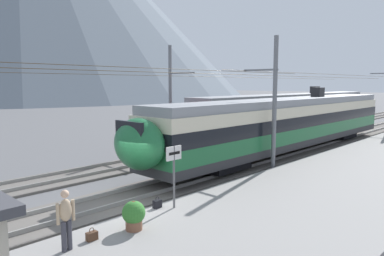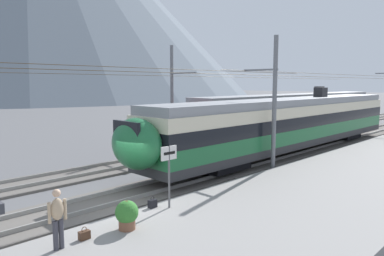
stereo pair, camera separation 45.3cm
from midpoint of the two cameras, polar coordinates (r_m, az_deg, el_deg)
ground_plane at (r=14.52m, az=-12.01°, el=-12.70°), size 400.00×400.00×0.00m
platform_slab at (r=11.07m, az=3.07°, el=-18.02°), size 120.00×7.35×0.36m
track_near at (r=15.32m, az=-14.25°, el=-11.43°), size 120.00×3.00×0.28m
track_far at (r=19.56m, az=-22.12°, el=-7.69°), size 120.00×3.00×0.28m
train_near_platform at (r=25.53m, az=14.35°, el=0.88°), size 27.13×2.95×4.27m
train_far_track at (r=36.43m, az=15.06°, el=2.64°), size 29.93×2.84×4.27m
catenary_mast_mid at (r=20.22m, az=11.86°, el=4.10°), size 47.54×2.20×7.40m
catenary_mast_far_side at (r=26.54m, az=-3.65°, el=5.11°), size 47.54×2.61×7.60m
platform_sign at (r=13.11m, az=-3.86°, el=-5.50°), size 0.70×0.08×2.27m
passenger_walking at (r=10.65m, az=-20.41°, el=-12.97°), size 0.53×0.22×1.69m
handbag_beside_passenger at (r=11.36m, az=-16.62°, el=-15.94°), size 0.32×0.18×0.38m
handbag_near_sign at (r=13.56m, az=-6.45°, el=-11.75°), size 0.32×0.18×0.42m
potted_plant_platform_edge at (r=11.65m, az=-10.28°, el=-13.16°), size 0.72×0.72×0.91m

